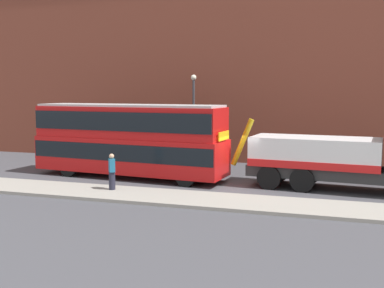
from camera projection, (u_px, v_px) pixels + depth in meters
ground_plane at (237, 184)px, 23.93m from camera, size 120.00×120.00×0.00m
near_kerb at (217, 201)px, 19.94m from camera, size 60.00×2.80×0.15m
building_facade at (263, 41)px, 30.35m from camera, size 60.00×1.50×16.00m
recovery_tow_truck at (353, 155)px, 22.04m from camera, size 10.23×3.48×3.67m
double_decker_bus at (129, 138)px, 25.53m from camera, size 11.19×3.58×4.06m
pedestrian_onlooker at (112, 172)px, 21.81m from camera, size 0.45×0.48×1.71m
street_lamp at (194, 111)px, 30.02m from camera, size 0.36×0.36×5.83m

